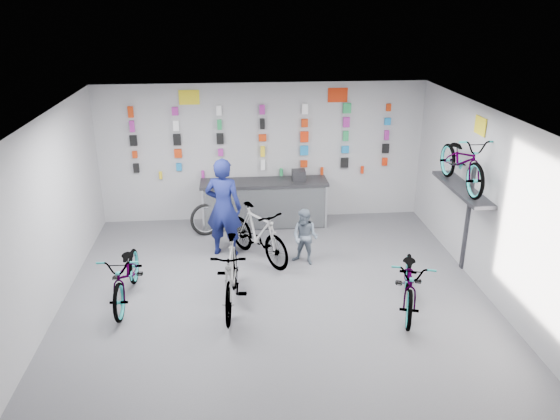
{
  "coord_description": "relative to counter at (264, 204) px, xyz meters",
  "views": [
    {
      "loc": [
        -0.65,
        -7.42,
        4.67
      ],
      "look_at": [
        0.15,
        1.4,
        1.18
      ],
      "focal_mm": 35.0,
      "sensor_mm": 36.0,
      "label": 1
    }
  ],
  "objects": [
    {
      "name": "merch_wall",
      "position": [
        0.03,
        0.39,
        1.31
      ],
      "size": [
        5.55,
        0.08,
        1.57
      ],
      "color": "black",
      "rests_on": "wall_back"
    },
    {
      "name": "floor",
      "position": [
        0.0,
        -3.54,
        -0.49
      ],
      "size": [
        8.0,
        8.0,
        0.0
      ],
      "primitive_type": "plane",
      "color": "#4D4D52",
      "rests_on": "ground"
    },
    {
      "name": "bike_right",
      "position": [
        2.08,
        -3.59,
        -0.0
      ],
      "size": [
        1.14,
        1.95,
        0.97
      ],
      "primitive_type": "imported",
      "rotation": [
        0.0,
        0.0,
        -0.29
      ],
      "color": "gray",
      "rests_on": "floor"
    },
    {
      "name": "bike_service",
      "position": [
        -0.22,
        -1.66,
        0.05
      ],
      "size": [
        1.4,
        1.76,
        1.07
      ],
      "primitive_type": "imported",
      "rotation": [
        0.0,
        0.0,
        0.59
      ],
      "color": "gray",
      "rests_on": "floor"
    },
    {
      "name": "counter",
      "position": [
        0.0,
        0.0,
        0.0
      ],
      "size": [
        2.7,
        0.66,
        1.0
      ],
      "color": "black",
      "rests_on": "floor"
    },
    {
      "name": "wall_left",
      "position": [
        -3.5,
        -3.54,
        1.01
      ],
      "size": [
        0.0,
        8.0,
        8.0
      ],
      "primitive_type": "plane",
      "rotation": [
        1.57,
        0.0,
        1.57
      ],
      "color": "#ADADAF",
      "rests_on": "floor"
    },
    {
      "name": "wall_bracket",
      "position": [
        3.33,
        -2.34,
        0.98
      ],
      "size": [
        0.39,
        1.9,
        2.0
      ],
      "color": "#333338",
      "rests_on": "wall_right"
    },
    {
      "name": "bike_center",
      "position": [
        -0.73,
        -3.29,
        0.07
      ],
      "size": [
        0.68,
        1.9,
        1.12
      ],
      "primitive_type": "imported",
      "rotation": [
        0.0,
        0.0,
        -0.08
      ],
      "color": "gray",
      "rests_on": "floor"
    },
    {
      "name": "wall_right",
      "position": [
        3.5,
        -3.54,
        1.01
      ],
      "size": [
        0.0,
        8.0,
        8.0
      ],
      "primitive_type": "plane",
      "rotation": [
        1.57,
        0.0,
        -1.57
      ],
      "color": "#ADADAF",
      "rests_on": "floor"
    },
    {
      "name": "customer",
      "position": [
        0.63,
        -1.89,
        0.04
      ],
      "size": [
        0.65,
        0.61,
        1.06
      ],
      "primitive_type": "imported",
      "rotation": [
        0.0,
        0.0,
        -0.54
      ],
      "color": "slate",
      "rests_on": "floor"
    },
    {
      "name": "wall_back",
      "position": [
        0.0,
        0.46,
        1.01
      ],
      "size": [
        7.0,
        0.0,
        7.0
      ],
      "primitive_type": "plane",
      "rotation": [
        1.57,
        0.0,
        0.0
      ],
      "color": "#ADADAF",
      "rests_on": "floor"
    },
    {
      "name": "sign_side",
      "position": [
        3.48,
        -2.34,
        2.16
      ],
      "size": [
        0.02,
        0.4,
        0.3
      ],
      "primitive_type": "cube",
      "color": "yellow",
      "rests_on": "wall_right"
    },
    {
      "name": "sign_left",
      "position": [
        -1.5,
        0.44,
        2.23
      ],
      "size": [
        0.42,
        0.02,
        0.3
      ],
      "primitive_type": "cube",
      "color": "yellow",
      "rests_on": "wall_back"
    },
    {
      "name": "bike_left",
      "position": [
        -2.42,
        -2.95,
        -0.01
      ],
      "size": [
        0.67,
        1.82,
        0.95
      ],
      "primitive_type": "imported",
      "rotation": [
        0.0,
        0.0,
        -0.02
      ],
      "color": "gray",
      "rests_on": "floor"
    },
    {
      "name": "ceiling",
      "position": [
        0.0,
        -3.54,
        2.51
      ],
      "size": [
        8.0,
        8.0,
        0.0
      ],
      "primitive_type": "plane",
      "rotation": [
        3.14,
        0.0,
        0.0
      ],
      "color": "white",
      "rests_on": "wall_back"
    },
    {
      "name": "wall_front",
      "position": [
        0.0,
        -7.54,
        1.01
      ],
      "size": [
        7.0,
        0.0,
        7.0
      ],
      "primitive_type": "plane",
      "rotation": [
        -1.57,
        0.0,
        0.0
      ],
      "color": "#ADADAF",
      "rests_on": "floor"
    },
    {
      "name": "clerk",
      "position": [
        -0.85,
        -1.35,
        0.47
      ],
      "size": [
        0.8,
        0.64,
        1.92
      ],
      "primitive_type": "imported",
      "rotation": [
        0.0,
        0.0,
        2.86
      ],
      "color": "#111851",
      "rests_on": "floor"
    },
    {
      "name": "spare_wheel",
      "position": [
        -1.25,
        -0.37,
        -0.16
      ],
      "size": [
        0.7,
        0.46,
        0.66
      ],
      "rotation": [
        0.0,
        0.0,
        0.39
      ],
      "color": "black",
      "rests_on": "floor"
    },
    {
      "name": "bike_wall",
      "position": [
        3.25,
        -2.34,
        1.57
      ],
      "size": [
        0.63,
        1.8,
        0.95
      ],
      "primitive_type": "imported",
      "color": "gray",
      "rests_on": "wall_bracket"
    },
    {
      "name": "register",
      "position": [
        0.74,
        0.01,
        0.62
      ],
      "size": [
        0.29,
        0.31,
        0.22
      ],
      "primitive_type": "cube",
      "rotation": [
        0.0,
        0.0,
        -0.02
      ],
      "color": "black",
      "rests_on": "counter"
    },
    {
      "name": "sign_right",
      "position": [
        1.6,
        0.44,
        2.23
      ],
      "size": [
        0.42,
        0.02,
        0.3
      ],
      "primitive_type": "cube",
      "color": "red",
      "rests_on": "wall_back"
    }
  ]
}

